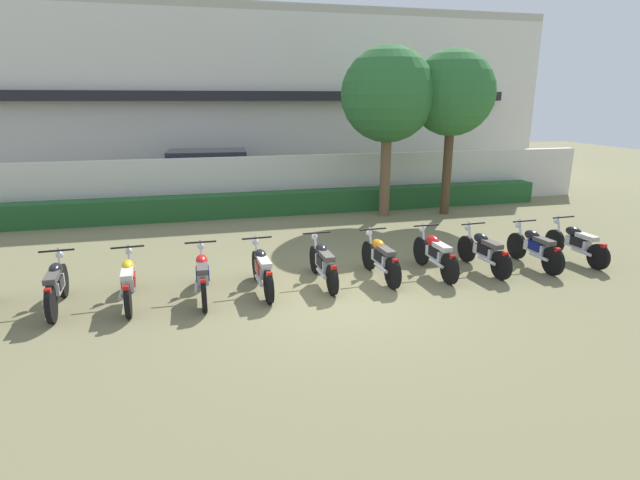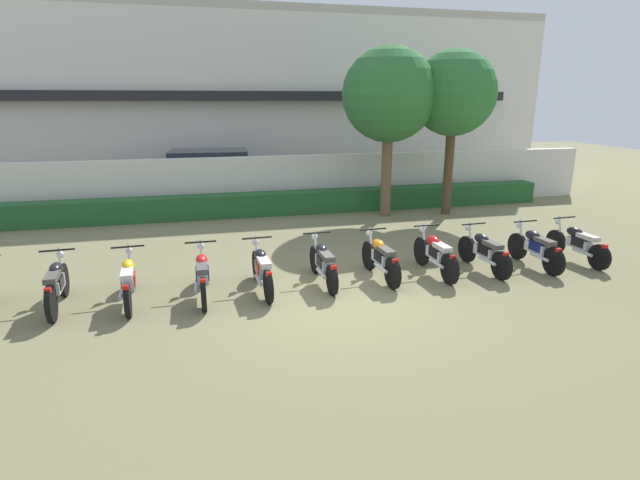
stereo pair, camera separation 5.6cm
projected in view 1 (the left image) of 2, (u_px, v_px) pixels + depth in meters
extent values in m
plane|color=olive|center=(332.00, 296.00, 9.53)|extent=(60.00, 60.00, 0.00)
cube|color=silver|center=(245.00, 104.00, 22.01)|extent=(24.92, 6.00, 6.80)
cube|color=black|center=(254.00, 96.00, 18.89)|extent=(20.93, 0.50, 0.36)
cube|color=#B2AD9E|center=(241.00, 17.00, 21.04)|extent=(24.92, 6.00, 0.30)
cube|color=silver|center=(268.00, 183.00, 16.72)|extent=(23.67, 0.30, 1.81)
cube|color=#235628|center=(272.00, 203.00, 16.21)|extent=(18.94, 0.70, 0.72)
cube|color=black|center=(215.00, 182.00, 17.95)|extent=(4.62, 2.17, 1.00)
cube|color=#2D333D|center=(207.00, 159.00, 17.69)|extent=(2.82, 1.89, 0.65)
cylinder|color=black|center=(257.00, 188.00, 19.20)|extent=(0.69, 0.27, 0.68)
cylinder|color=black|center=(260.00, 197.00, 17.45)|extent=(0.69, 0.27, 0.68)
cylinder|color=black|center=(173.00, 190.00, 18.66)|extent=(0.69, 0.27, 0.68)
cylinder|color=black|center=(167.00, 200.00, 16.91)|extent=(0.69, 0.27, 0.68)
cylinder|color=brown|center=(385.00, 173.00, 15.85)|extent=(0.33, 0.33, 2.75)
sphere|color=#2D6B33|center=(388.00, 94.00, 15.20)|extent=(2.88, 2.88, 2.88)
cylinder|color=#4C3823|center=(447.00, 170.00, 16.04)|extent=(0.29, 0.29, 2.89)
sphere|color=#2D6B33|center=(452.00, 93.00, 15.39)|extent=(2.62, 2.62, 2.62)
cylinder|color=black|center=(63.00, 280.00, 9.46)|extent=(0.13, 0.64, 0.64)
cylinder|color=black|center=(51.00, 305.00, 8.34)|extent=(0.13, 0.64, 0.64)
cube|color=silver|center=(56.00, 285.00, 8.81)|extent=(0.24, 0.61, 0.22)
ellipsoid|color=black|center=(56.00, 269.00, 8.91)|extent=(0.25, 0.45, 0.22)
cube|color=#4C4742|center=(52.00, 278.00, 8.54)|extent=(0.23, 0.53, 0.10)
cube|color=red|center=(47.00, 291.00, 8.17)|extent=(0.10, 0.09, 0.08)
cylinder|color=silver|center=(60.00, 266.00, 9.29)|extent=(0.06, 0.23, 0.65)
cylinder|color=black|center=(57.00, 251.00, 9.12)|extent=(0.60, 0.07, 0.04)
sphere|color=silver|center=(59.00, 255.00, 9.34)|extent=(0.14, 0.14, 0.14)
cylinder|color=silver|center=(46.00, 298.00, 8.58)|extent=(0.10, 0.55, 0.07)
cube|color=black|center=(55.00, 283.00, 8.75)|extent=(0.26, 0.37, 0.20)
cylinder|color=black|center=(131.00, 276.00, 9.78)|extent=(0.12, 0.58, 0.58)
cylinder|color=black|center=(128.00, 301.00, 8.55)|extent=(0.12, 0.58, 0.58)
cube|color=silver|center=(129.00, 281.00, 9.08)|extent=(0.23, 0.61, 0.22)
ellipsoid|color=yellow|center=(128.00, 266.00, 9.17)|extent=(0.24, 0.45, 0.22)
cube|color=beige|center=(127.00, 274.00, 8.81)|extent=(0.23, 0.53, 0.10)
cube|color=red|center=(126.00, 288.00, 8.38)|extent=(0.10, 0.09, 0.08)
cylinder|color=silver|center=(129.00, 262.00, 9.61)|extent=(0.06, 0.23, 0.65)
cylinder|color=black|center=(127.00, 247.00, 9.44)|extent=(0.60, 0.07, 0.04)
sphere|color=silver|center=(129.00, 251.00, 9.66)|extent=(0.14, 0.14, 0.14)
cylinder|color=silver|center=(122.00, 293.00, 8.85)|extent=(0.10, 0.55, 0.07)
cube|color=#A51414|center=(128.00, 279.00, 9.02)|extent=(0.26, 0.37, 0.20)
cylinder|color=black|center=(202.00, 270.00, 10.05)|extent=(0.09, 0.61, 0.61)
cylinder|color=black|center=(204.00, 295.00, 8.80)|extent=(0.09, 0.61, 0.61)
cube|color=silver|center=(203.00, 275.00, 9.34)|extent=(0.20, 0.60, 0.22)
ellipsoid|color=red|center=(202.00, 261.00, 9.43)|extent=(0.22, 0.44, 0.22)
cube|color=#4C4742|center=(202.00, 268.00, 9.07)|extent=(0.20, 0.52, 0.10)
cube|color=red|center=(203.00, 282.00, 8.63)|extent=(0.10, 0.08, 0.08)
cylinder|color=silver|center=(201.00, 257.00, 9.88)|extent=(0.05, 0.23, 0.65)
cylinder|color=black|center=(200.00, 242.00, 9.71)|extent=(0.60, 0.04, 0.04)
sphere|color=silver|center=(201.00, 246.00, 9.94)|extent=(0.14, 0.14, 0.14)
cylinder|color=silver|center=(197.00, 287.00, 9.11)|extent=(0.07, 0.55, 0.07)
cube|color=navy|center=(203.00, 273.00, 9.28)|extent=(0.24, 0.36, 0.20)
cylinder|color=black|center=(256.00, 265.00, 10.33)|extent=(0.12, 0.62, 0.62)
cylinder|color=black|center=(269.00, 287.00, 9.15)|extent=(0.12, 0.62, 0.62)
cube|color=silver|center=(262.00, 269.00, 9.65)|extent=(0.23, 0.61, 0.22)
ellipsoid|color=black|center=(260.00, 255.00, 9.75)|extent=(0.24, 0.45, 0.22)
cube|color=beige|center=(264.00, 262.00, 9.39)|extent=(0.22, 0.53, 0.10)
cube|color=red|center=(269.00, 274.00, 8.98)|extent=(0.10, 0.08, 0.08)
cylinder|color=silver|center=(257.00, 252.00, 10.16)|extent=(0.06, 0.23, 0.65)
cylinder|color=black|center=(257.00, 238.00, 9.99)|extent=(0.60, 0.06, 0.04)
sphere|color=silver|center=(255.00, 242.00, 10.21)|extent=(0.14, 0.14, 0.14)
cylinder|color=silver|center=(259.00, 280.00, 9.43)|extent=(0.10, 0.55, 0.07)
cube|color=#A51414|center=(263.00, 267.00, 9.60)|extent=(0.26, 0.37, 0.20)
cylinder|color=black|center=(315.00, 259.00, 10.77)|extent=(0.10, 0.59, 0.59)
cylinder|color=black|center=(332.00, 280.00, 9.55)|extent=(0.10, 0.59, 0.59)
cube|color=silver|center=(324.00, 263.00, 10.07)|extent=(0.21, 0.60, 0.22)
ellipsoid|color=black|center=(321.00, 249.00, 10.17)|extent=(0.23, 0.44, 0.22)
cube|color=#4C4742|center=(327.00, 256.00, 9.80)|extent=(0.21, 0.52, 0.10)
cube|color=red|center=(334.00, 268.00, 9.38)|extent=(0.10, 0.08, 0.08)
cylinder|color=silver|center=(316.00, 246.00, 10.60)|extent=(0.05, 0.23, 0.65)
cylinder|color=black|center=(317.00, 233.00, 10.43)|extent=(0.60, 0.05, 0.04)
sphere|color=silver|center=(314.00, 237.00, 10.65)|extent=(0.14, 0.14, 0.14)
cylinder|color=silver|center=(321.00, 273.00, 9.85)|extent=(0.08, 0.55, 0.07)
cube|color=black|center=(324.00, 261.00, 10.01)|extent=(0.25, 0.36, 0.20)
cylinder|color=black|center=(369.00, 255.00, 10.98)|extent=(0.12, 0.64, 0.63)
cylinder|color=black|center=(393.00, 273.00, 9.86)|extent=(0.12, 0.64, 0.63)
cube|color=silver|center=(381.00, 258.00, 10.33)|extent=(0.23, 0.61, 0.22)
ellipsoid|color=orange|center=(378.00, 245.00, 10.42)|extent=(0.24, 0.45, 0.22)
cube|color=#4C4742|center=(386.00, 251.00, 10.06)|extent=(0.23, 0.53, 0.10)
cube|color=red|center=(395.00, 261.00, 9.69)|extent=(0.10, 0.08, 0.08)
cylinder|color=silver|center=(371.00, 242.00, 10.81)|extent=(0.06, 0.23, 0.65)
cylinder|color=black|center=(373.00, 229.00, 10.64)|extent=(0.60, 0.07, 0.04)
sphere|color=silver|center=(369.00, 233.00, 10.86)|extent=(0.14, 0.14, 0.14)
cylinder|color=silver|center=(381.00, 268.00, 10.10)|extent=(0.10, 0.55, 0.07)
cube|color=black|center=(382.00, 256.00, 10.27)|extent=(0.26, 0.37, 0.20)
cylinder|color=black|center=(421.00, 251.00, 11.29)|extent=(0.10, 0.64, 0.64)
cylinder|color=black|center=(449.00, 269.00, 10.10)|extent=(0.10, 0.64, 0.64)
cube|color=silver|center=(436.00, 253.00, 10.60)|extent=(0.21, 0.60, 0.22)
ellipsoid|color=red|center=(433.00, 241.00, 10.70)|extent=(0.23, 0.44, 0.22)
cube|color=beige|center=(442.00, 247.00, 10.33)|extent=(0.21, 0.52, 0.10)
cube|color=red|center=(453.00, 257.00, 9.93)|extent=(0.10, 0.08, 0.08)
cylinder|color=silver|center=(424.00, 238.00, 11.12)|extent=(0.05, 0.23, 0.65)
cylinder|color=black|center=(426.00, 225.00, 10.95)|extent=(0.60, 0.04, 0.04)
sphere|color=silver|center=(422.00, 229.00, 11.17)|extent=(0.14, 0.14, 0.14)
cylinder|color=silver|center=(436.00, 263.00, 10.38)|extent=(0.08, 0.55, 0.07)
cube|color=black|center=(437.00, 252.00, 10.54)|extent=(0.24, 0.36, 0.20)
cylinder|color=black|center=(466.00, 249.00, 11.49)|extent=(0.13, 0.61, 0.61)
cylinder|color=black|center=(501.00, 265.00, 10.35)|extent=(0.13, 0.61, 0.61)
cube|color=silver|center=(485.00, 251.00, 10.83)|extent=(0.24, 0.61, 0.22)
ellipsoid|color=black|center=(481.00, 239.00, 10.93)|extent=(0.25, 0.45, 0.22)
cube|color=#4C4742|center=(492.00, 244.00, 10.57)|extent=(0.23, 0.53, 0.10)
cube|color=red|center=(506.00, 254.00, 10.18)|extent=(0.10, 0.09, 0.08)
cylinder|color=silver|center=(470.00, 236.00, 11.33)|extent=(0.06, 0.23, 0.65)
cylinder|color=black|center=(473.00, 224.00, 11.16)|extent=(0.60, 0.07, 0.04)
sphere|color=silver|center=(468.00, 228.00, 11.38)|extent=(0.14, 0.14, 0.14)
cylinder|color=silver|center=(487.00, 260.00, 10.61)|extent=(0.10, 0.55, 0.07)
cube|color=black|center=(486.00, 249.00, 10.77)|extent=(0.26, 0.37, 0.20)
cylinder|color=black|center=(517.00, 246.00, 11.72)|extent=(0.11, 0.62, 0.62)
cylinder|color=black|center=(553.00, 261.00, 10.61)|extent=(0.11, 0.62, 0.62)
cube|color=silver|center=(536.00, 247.00, 11.08)|extent=(0.22, 0.61, 0.22)
ellipsoid|color=black|center=(532.00, 235.00, 11.17)|extent=(0.23, 0.45, 0.22)
cube|color=#4C4742|center=(544.00, 241.00, 10.81)|extent=(0.21, 0.53, 0.10)
cube|color=red|center=(558.00, 250.00, 10.44)|extent=(0.10, 0.08, 0.08)
cylinder|color=silver|center=(521.00, 234.00, 11.55)|extent=(0.06, 0.23, 0.65)
cylinder|color=black|center=(525.00, 221.00, 11.38)|extent=(0.60, 0.05, 0.04)
sphere|color=silver|center=(518.00, 225.00, 11.60)|extent=(0.14, 0.14, 0.14)
cylinder|color=silver|center=(538.00, 257.00, 10.85)|extent=(0.09, 0.55, 0.07)
cube|color=navy|center=(538.00, 246.00, 11.02)|extent=(0.25, 0.37, 0.20)
cylinder|color=black|center=(555.00, 241.00, 12.17)|extent=(0.12, 0.58, 0.58)
cylinder|color=black|center=(598.00, 257.00, 10.96)|extent=(0.12, 0.58, 0.58)
cube|color=silver|center=(578.00, 243.00, 11.48)|extent=(0.23, 0.61, 0.22)
ellipsoid|color=black|center=(574.00, 232.00, 11.57)|extent=(0.24, 0.45, 0.22)
cube|color=beige|center=(587.00, 237.00, 11.21)|extent=(0.23, 0.53, 0.10)
cube|color=red|center=(604.00, 246.00, 10.79)|extent=(0.10, 0.08, 0.08)
cylinder|color=silver|center=(559.00, 229.00, 12.00)|extent=(0.06, 0.23, 0.65)
cylinder|color=black|center=(564.00, 217.00, 11.83)|extent=(0.60, 0.07, 0.04)
sphere|color=silver|center=(557.00, 221.00, 12.06)|extent=(0.14, 0.14, 0.14)
cylinder|color=silver|center=(581.00, 252.00, 11.25)|extent=(0.10, 0.55, 0.07)
cube|color=black|center=(580.00, 241.00, 11.42)|extent=(0.26, 0.37, 0.20)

